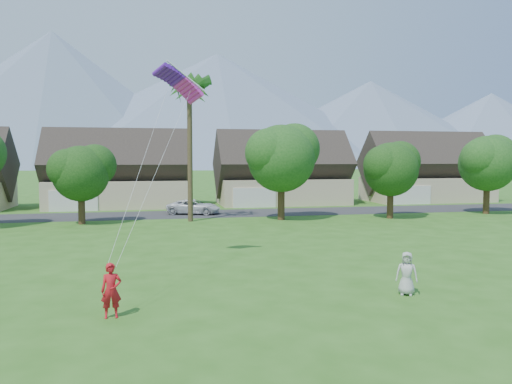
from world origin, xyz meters
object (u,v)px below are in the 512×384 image
object	(u,v)px
kite_flyer	(111,290)
parafoil_kite	(179,81)
parked_car	(194,207)
watcher	(407,273)

from	to	relation	value
kite_flyer	parafoil_kite	distance (m)	12.46
parked_car	parafoil_kite	size ratio (longest dim) A/B	1.79
watcher	parked_car	xyz separation A→B (m)	(-6.15, 30.58, -0.16)
parafoil_kite	parked_car	bearing A→B (deg)	59.27
kite_flyer	watcher	size ratio (longest dim) A/B	1.09
watcher	parked_car	distance (m)	31.19
kite_flyer	parked_car	distance (m)	31.61
kite_flyer	watcher	bearing A→B (deg)	-1.31
kite_flyer	parked_car	size ratio (longest dim) A/B	0.37
watcher	parafoil_kite	bearing A→B (deg)	164.01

